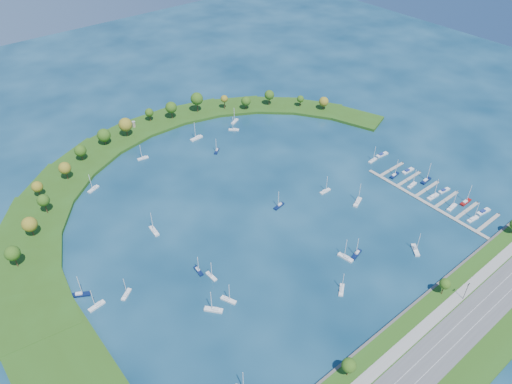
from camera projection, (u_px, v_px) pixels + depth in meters
ground at (255, 205)px, 275.39m from camera, size 700.00×700.00×0.00m
south_shoreline at (440, 347)px, 199.90m from camera, size 420.00×43.10×11.60m
breakwater at (142, 195)px, 281.32m from camera, size 286.74×247.64×2.00m
breakwater_trees at (151, 135)px, 317.17m from camera, size 240.33×92.98×15.64m
harbor_tower at (134, 124)px, 340.16m from camera, size 2.60×2.60×4.44m
dock_system at (432, 197)px, 280.61m from camera, size 24.28×82.00×1.60m
moored_boat_0 at (325, 191)px, 284.53m from camera, size 7.49×2.18×10.97m
moored_boat_1 at (93, 189)px, 286.18m from camera, size 8.14×5.01×11.59m
moored_boat_2 at (197, 138)px, 331.95m from camera, size 9.43×3.14×13.66m
moored_boat_3 at (126, 294)px, 222.47m from camera, size 7.02×5.91×10.62m
moored_boat_4 at (97, 305)px, 217.16m from camera, size 8.19×3.22×11.71m
moored_boat_5 at (154, 231)px, 256.81m from camera, size 3.27×8.88×12.76m
moored_boat_6 at (217, 151)px, 319.18m from camera, size 6.69×6.10×10.42m
moored_boat_7 at (356, 254)px, 243.09m from camera, size 8.42×4.22×11.92m
moored_boat_8 at (211, 276)px, 231.42m from camera, size 2.13×7.15×10.45m
moored_boat_9 at (234, 129)px, 341.22m from camera, size 6.77×6.51×10.79m
moored_boat_10 at (198, 270)px, 234.22m from camera, size 2.67×7.25×10.43m
moored_boat_11 at (279, 205)px, 273.61m from camera, size 8.00×3.53×11.38m
moored_boat_12 at (228, 299)px, 219.88m from camera, size 5.05×7.95×11.36m
moored_boat_14 at (415, 249)px, 245.49m from camera, size 7.26×8.25×12.68m
moored_boat_15 at (235, 121)px, 350.63m from camera, size 8.21×5.58×11.82m
moored_boat_16 at (214, 309)px, 215.42m from camera, size 7.34×8.14×12.63m
moored_boat_17 at (342, 289)px, 224.58m from camera, size 7.21×6.15×10.96m
moored_boat_18 at (346, 257)px, 241.20m from camera, size 3.65×8.71×12.42m
moored_boat_19 at (358, 202)px, 276.18m from camera, size 9.38×5.87×13.39m
moored_boat_20 at (143, 158)px, 312.44m from camera, size 7.49×3.18×10.67m
moored_boat_21 at (81, 294)px, 222.36m from camera, size 8.67×6.46×12.70m
docked_boat_0 at (473, 219)px, 264.45m from camera, size 8.42×3.17×12.09m
docked_boat_1 at (483, 212)px, 269.60m from camera, size 9.59×3.91×1.90m
docked_boat_2 at (452, 207)px, 272.48m from camera, size 8.73×3.13×12.57m
docked_boat_3 at (466, 202)px, 276.29m from camera, size 8.55×2.41×12.56m
docked_boat_4 at (433, 196)px, 280.16m from camera, size 8.91×2.77×12.99m
docked_boat_5 at (444, 190)px, 285.16m from camera, size 8.38×3.23×1.67m
docked_boat_6 at (412, 185)px, 289.18m from camera, size 8.01×2.97×11.51m
docked_boat_7 at (426, 180)px, 292.80m from camera, size 9.03×3.23×13.00m
docked_boat_8 at (394, 175)px, 297.22m from camera, size 8.36×3.31×11.96m
docked_boat_9 at (408, 171)px, 301.09m from camera, size 9.26×3.05×1.86m
docked_boat_10 at (373, 160)px, 310.22m from camera, size 7.54×2.60×10.89m
docked_boat_11 at (382, 155)px, 315.60m from camera, size 9.43×3.55×1.88m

